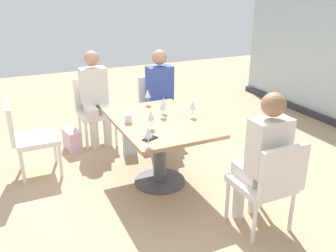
% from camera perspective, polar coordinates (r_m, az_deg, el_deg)
% --- Properties ---
extents(ground_plane, '(12.00, 12.00, 0.00)m').
position_cam_1_polar(ground_plane, '(4.10, -1.28, -8.72)').
color(ground_plane, tan).
extents(dining_table_main, '(1.30, 0.89, 0.73)m').
position_cam_1_polar(dining_table_main, '(3.86, -1.35, -1.63)').
color(dining_table_main, '#997551').
rests_on(dining_table_main, ground_plane).
extents(chair_side_end, '(0.50, 0.46, 0.87)m').
position_cam_1_polar(chair_side_end, '(5.08, -11.46, 3.03)').
color(chair_side_end, silver).
rests_on(chair_side_end, ground_plane).
extents(chair_far_left, '(0.50, 0.46, 0.87)m').
position_cam_1_polar(chair_far_left, '(5.07, -1.51, 3.41)').
color(chair_far_left, silver).
rests_on(chair_far_left, ground_plane).
extents(chair_far_right, '(0.50, 0.46, 0.87)m').
position_cam_1_polar(chair_far_right, '(3.23, 15.56, -8.30)').
color(chair_far_right, silver).
rests_on(chair_far_right, ground_plane).
extents(chair_front_left, '(0.46, 0.50, 0.87)m').
position_cam_1_polar(chair_front_left, '(4.33, -21.22, -1.24)').
color(chair_front_left, silver).
rests_on(chair_front_left, ground_plane).
extents(person_side_end, '(0.39, 0.34, 1.26)m').
position_cam_1_polar(person_side_end, '(4.92, -11.32, 4.92)').
color(person_side_end, silver).
rests_on(person_side_end, ground_plane).
extents(person_far_left, '(0.39, 0.34, 1.26)m').
position_cam_1_polar(person_far_left, '(4.92, -1.02, 5.32)').
color(person_far_left, '#384C9E').
rests_on(person_far_left, ground_plane).
extents(person_far_right, '(0.39, 0.34, 1.26)m').
position_cam_1_polar(person_far_right, '(3.21, 14.67, -4.30)').
color(person_far_right, silver).
rests_on(person_far_right, ground_plane).
extents(wine_glass_0, '(0.07, 0.07, 0.18)m').
position_cam_1_polar(wine_glass_0, '(3.95, -0.70, 3.79)').
color(wine_glass_0, silver).
rests_on(wine_glass_0, dining_table_main).
extents(wine_glass_1, '(0.07, 0.07, 0.18)m').
position_cam_1_polar(wine_glass_1, '(3.13, -3.12, -1.03)').
color(wine_glass_1, silver).
rests_on(wine_glass_1, dining_table_main).
extents(wine_glass_2, '(0.07, 0.07, 0.18)m').
position_cam_1_polar(wine_glass_2, '(4.26, -3.21, 5.05)').
color(wine_glass_2, silver).
rests_on(wine_glass_2, dining_table_main).
extents(wine_glass_3, '(0.07, 0.07, 0.18)m').
position_cam_1_polar(wine_glass_3, '(3.84, -0.86, 3.26)').
color(wine_glass_3, silver).
rests_on(wine_glass_3, dining_table_main).
extents(wine_glass_4, '(0.07, 0.07, 0.18)m').
position_cam_1_polar(wine_glass_4, '(3.53, -2.69, 1.61)').
color(wine_glass_4, silver).
rests_on(wine_glass_4, dining_table_main).
extents(wine_glass_5, '(0.07, 0.07, 0.18)m').
position_cam_1_polar(wine_glass_5, '(3.85, 3.87, 3.26)').
color(wine_glass_5, silver).
rests_on(wine_glass_5, dining_table_main).
extents(coffee_cup, '(0.08, 0.08, 0.09)m').
position_cam_1_polar(coffee_cup, '(3.74, -6.24, 1.21)').
color(coffee_cup, white).
rests_on(coffee_cup, dining_table_main).
extents(cell_phone_on_table, '(0.12, 0.16, 0.01)m').
position_cam_1_polar(cell_phone_on_table, '(3.33, -2.82, -1.99)').
color(cell_phone_on_table, black).
rests_on(cell_phone_on_table, dining_table_main).
extents(handbag_0, '(0.32, 0.21, 0.28)m').
position_cam_1_polar(handbag_0, '(4.95, -14.76, -2.15)').
color(handbag_0, beige).
rests_on(handbag_0, ground_plane).
extents(handbag_1, '(0.33, 0.22, 0.28)m').
position_cam_1_polar(handbag_1, '(4.76, -6.02, -2.49)').
color(handbag_1, silver).
rests_on(handbag_1, ground_plane).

